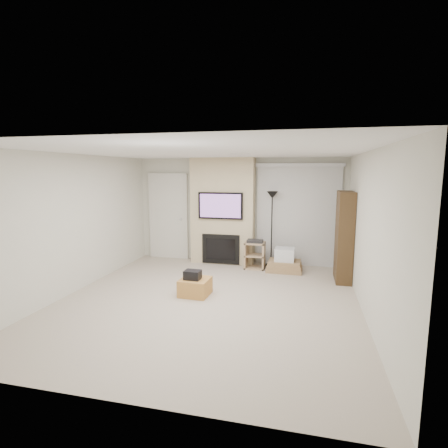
% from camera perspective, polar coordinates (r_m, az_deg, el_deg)
% --- Properties ---
extents(floor, '(5.00, 5.50, 0.00)m').
position_cam_1_polar(floor, '(6.11, -2.66, -12.40)').
color(floor, '#B8A997').
rests_on(floor, ground).
extents(ceiling, '(5.00, 5.50, 0.00)m').
position_cam_1_polar(ceiling, '(5.71, -2.84, 11.72)').
color(ceiling, white).
rests_on(ceiling, wall_back).
extents(wall_back, '(5.00, 0.00, 2.50)m').
position_cam_1_polar(wall_back, '(8.43, 2.44, 2.21)').
color(wall_back, silver).
rests_on(wall_back, ground).
extents(wall_front, '(5.00, 0.00, 2.50)m').
position_cam_1_polar(wall_front, '(3.29, -16.27, -8.34)').
color(wall_front, silver).
rests_on(wall_front, ground).
extents(wall_left, '(0.00, 5.50, 2.50)m').
position_cam_1_polar(wall_left, '(6.90, -23.13, 0.09)').
color(wall_left, silver).
rests_on(wall_left, ground).
extents(wall_right, '(0.00, 5.50, 2.50)m').
position_cam_1_polar(wall_right, '(5.63, 22.51, -1.66)').
color(wall_right, silver).
rests_on(wall_right, ground).
extents(hvac_vent, '(0.35, 0.18, 0.01)m').
position_cam_1_polar(hvac_vent, '(6.40, 2.71, 11.36)').
color(hvac_vent, silver).
rests_on(hvac_vent, ceiling).
extents(ottoman, '(0.52, 0.52, 0.30)m').
position_cam_1_polar(ottoman, '(6.34, -4.74, -10.18)').
color(ottoman, '#BE833E').
rests_on(ottoman, floor).
extents(black_bag, '(0.29, 0.23, 0.16)m').
position_cam_1_polar(black_bag, '(6.24, -5.15, -8.27)').
color(black_bag, black).
rests_on(black_bag, ottoman).
extents(fireplace_wall, '(1.50, 0.47, 2.50)m').
position_cam_1_polar(fireplace_wall, '(8.30, -0.21, 2.02)').
color(fireplace_wall, '#CDB990').
rests_on(fireplace_wall, floor).
extents(entry_door, '(1.02, 0.11, 2.14)m').
position_cam_1_polar(entry_door, '(8.93, -9.03, 1.21)').
color(entry_door, silver).
rests_on(entry_door, floor).
extents(vertical_blinds, '(1.98, 0.10, 2.37)m').
position_cam_1_polar(vertical_blinds, '(8.23, 11.99, 2.03)').
color(vertical_blinds, silver).
rests_on(vertical_blinds, floor).
extents(floor_lamp, '(0.26, 0.26, 1.74)m').
position_cam_1_polar(floor_lamp, '(8.06, 7.85, 2.69)').
color(floor_lamp, black).
rests_on(floor_lamp, floor).
extents(av_stand, '(0.45, 0.38, 0.66)m').
position_cam_1_polar(av_stand, '(7.97, 5.06, -4.80)').
color(av_stand, tan).
rests_on(av_stand, floor).
extents(box_stack, '(0.77, 0.59, 0.51)m').
position_cam_1_polar(box_stack, '(7.88, 9.84, -6.18)').
color(box_stack, '#9F7D53').
rests_on(box_stack, floor).
extents(bookshelf, '(0.30, 0.80, 1.80)m').
position_cam_1_polar(bookshelf, '(7.37, 19.02, -1.94)').
color(bookshelf, '#372615').
rests_on(bookshelf, floor).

